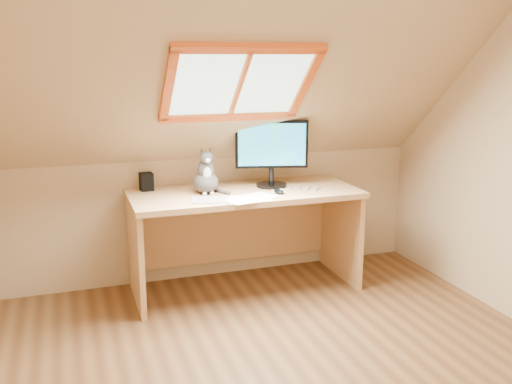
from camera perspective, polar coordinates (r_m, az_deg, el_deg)
name	(u,v)px	position (r m, az deg, el deg)	size (l,w,h in m)	color
ground	(295,381)	(3.42, 3.95, -18.32)	(3.50, 3.50, 0.00)	brown
room_shell	(307,132)	(2.85, 5.13, 5.97)	(3.52, 3.52, 2.41)	tan
desk	(242,218)	(4.50, -1.44, -2.58)	(1.75, 0.76, 0.80)	tan
monitor	(272,149)	(4.45, 1.57, 4.32)	(0.56, 0.24, 0.52)	black
cat	(206,177)	(4.28, -5.06, 1.54)	(0.20, 0.24, 0.35)	#453F3D
desk_speaker	(146,182)	(4.45, -10.91, 1.03)	(0.09, 0.09, 0.14)	black
graphics_tablet	(210,200)	(4.07, -4.61, -0.81)	(0.27, 0.19, 0.01)	#B2B2B7
mouse	(279,192)	(4.27, 2.31, 0.03)	(0.06, 0.10, 0.03)	black
papers	(248,198)	(4.12, -0.78, -0.65)	(0.35, 0.30, 0.01)	white
cables	(295,190)	(4.39, 3.88, 0.22)	(0.51, 0.26, 0.01)	silver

